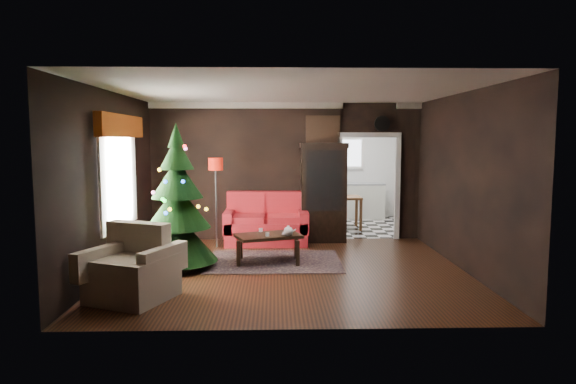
{
  "coord_description": "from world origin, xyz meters",
  "views": [
    {
      "loc": [
        -0.23,
        -7.78,
        2.06
      ],
      "look_at": [
        0.0,
        0.9,
        1.15
      ],
      "focal_mm": 31.38,
      "sensor_mm": 36.0,
      "label": 1
    }
  ],
  "objects_px": {
    "coffee_table": "(268,248)",
    "teapot": "(288,231)",
    "christmas_tree": "(178,203)",
    "kitchen_table": "(345,212)",
    "armchair": "(132,264)",
    "loveseat": "(266,219)",
    "floor_lamp": "(216,204)",
    "curio_cabinet": "(323,195)",
    "wall_clock": "(382,124)"
  },
  "relations": [
    {
      "from": "curio_cabinet",
      "to": "christmas_tree",
      "type": "distance_m",
      "value": 3.27
    },
    {
      "from": "christmas_tree",
      "to": "teapot",
      "type": "relative_size",
      "value": 13.63
    },
    {
      "from": "loveseat",
      "to": "kitchen_table",
      "type": "xyz_separation_m",
      "value": [
        1.8,
        1.65,
        -0.12
      ]
    },
    {
      "from": "christmas_tree",
      "to": "teapot",
      "type": "xyz_separation_m",
      "value": [
        1.77,
        0.15,
        -0.49
      ]
    },
    {
      "from": "wall_clock",
      "to": "kitchen_table",
      "type": "bearing_deg",
      "value": 113.75
    },
    {
      "from": "christmas_tree",
      "to": "kitchen_table",
      "type": "xyz_separation_m",
      "value": [
        3.18,
        3.49,
        -0.68
      ]
    },
    {
      "from": "loveseat",
      "to": "curio_cabinet",
      "type": "height_order",
      "value": "curio_cabinet"
    },
    {
      "from": "kitchen_table",
      "to": "teapot",
      "type": "bearing_deg",
      "value": -112.86
    },
    {
      "from": "christmas_tree",
      "to": "wall_clock",
      "type": "xyz_separation_m",
      "value": [
        3.73,
        2.24,
        1.33
      ]
    },
    {
      "from": "wall_clock",
      "to": "floor_lamp",
      "type": "bearing_deg",
      "value": -168.27
    },
    {
      "from": "coffee_table",
      "to": "teapot",
      "type": "height_order",
      "value": "teapot"
    },
    {
      "from": "armchair",
      "to": "teapot",
      "type": "height_order",
      "value": "armchair"
    },
    {
      "from": "loveseat",
      "to": "floor_lamp",
      "type": "height_order",
      "value": "floor_lamp"
    },
    {
      "from": "teapot",
      "to": "wall_clock",
      "type": "distance_m",
      "value": 3.39
    },
    {
      "from": "wall_clock",
      "to": "kitchen_table",
      "type": "relative_size",
      "value": 0.43
    },
    {
      "from": "curio_cabinet",
      "to": "floor_lamp",
      "type": "xyz_separation_m",
      "value": [
        -2.1,
        -0.51,
        -0.12
      ]
    },
    {
      "from": "curio_cabinet",
      "to": "teapot",
      "type": "relative_size",
      "value": 10.87
    },
    {
      "from": "coffee_table",
      "to": "teapot",
      "type": "relative_size",
      "value": 5.97
    },
    {
      "from": "floor_lamp",
      "to": "teapot",
      "type": "bearing_deg",
      "value": -46.39
    },
    {
      "from": "floor_lamp",
      "to": "curio_cabinet",
      "type": "bearing_deg",
      "value": 13.53
    },
    {
      "from": "armchair",
      "to": "coffee_table",
      "type": "distance_m",
      "value": 2.58
    },
    {
      "from": "loveseat",
      "to": "armchair",
      "type": "height_order",
      "value": "loveseat"
    },
    {
      "from": "loveseat",
      "to": "armchair",
      "type": "bearing_deg",
      "value": -115.82
    },
    {
      "from": "armchair",
      "to": "kitchen_table",
      "type": "relative_size",
      "value": 1.3
    },
    {
      "from": "floor_lamp",
      "to": "coffee_table",
      "type": "relative_size",
      "value": 1.69
    },
    {
      "from": "christmas_tree",
      "to": "wall_clock",
      "type": "relative_size",
      "value": 7.45
    },
    {
      "from": "loveseat",
      "to": "teapot",
      "type": "relative_size",
      "value": 9.72
    },
    {
      "from": "curio_cabinet",
      "to": "kitchen_table",
      "type": "height_order",
      "value": "curio_cabinet"
    },
    {
      "from": "armchair",
      "to": "kitchen_table",
      "type": "xyz_separation_m",
      "value": [
        3.47,
        5.1,
        -0.08
      ]
    },
    {
      "from": "curio_cabinet",
      "to": "wall_clock",
      "type": "height_order",
      "value": "wall_clock"
    },
    {
      "from": "loveseat",
      "to": "floor_lamp",
      "type": "distance_m",
      "value": 1.05
    },
    {
      "from": "coffee_table",
      "to": "curio_cabinet",
      "type": "bearing_deg",
      "value": 58.38
    },
    {
      "from": "floor_lamp",
      "to": "wall_clock",
      "type": "distance_m",
      "value": 3.71
    },
    {
      "from": "loveseat",
      "to": "wall_clock",
      "type": "xyz_separation_m",
      "value": [
        2.35,
        0.4,
        1.88
      ]
    },
    {
      "from": "coffee_table",
      "to": "floor_lamp",
      "type": "bearing_deg",
      "value": 128.55
    },
    {
      "from": "floor_lamp",
      "to": "christmas_tree",
      "type": "bearing_deg",
      "value": -105.4
    },
    {
      "from": "armchair",
      "to": "kitchen_table",
      "type": "distance_m",
      "value": 6.17
    },
    {
      "from": "curio_cabinet",
      "to": "floor_lamp",
      "type": "bearing_deg",
      "value": -166.47
    },
    {
      "from": "teapot",
      "to": "kitchen_table",
      "type": "distance_m",
      "value": 3.63
    },
    {
      "from": "coffee_table",
      "to": "wall_clock",
      "type": "xyz_separation_m",
      "value": [
        2.29,
        1.95,
        2.13
      ]
    },
    {
      "from": "curio_cabinet",
      "to": "teapot",
      "type": "height_order",
      "value": "curio_cabinet"
    },
    {
      "from": "curio_cabinet",
      "to": "loveseat",
      "type": "bearing_deg",
      "value": -169.17
    },
    {
      "from": "floor_lamp",
      "to": "kitchen_table",
      "type": "distance_m",
      "value": 3.39
    },
    {
      "from": "armchair",
      "to": "coffee_table",
      "type": "relative_size",
      "value": 0.93
    },
    {
      "from": "loveseat",
      "to": "wall_clock",
      "type": "bearing_deg",
      "value": 9.66
    },
    {
      "from": "coffee_table",
      "to": "kitchen_table",
      "type": "xyz_separation_m",
      "value": [
        1.74,
        3.2,
        0.13
      ]
    },
    {
      "from": "christmas_tree",
      "to": "coffee_table",
      "type": "relative_size",
      "value": 2.28
    },
    {
      "from": "floor_lamp",
      "to": "armchair",
      "type": "xyz_separation_m",
      "value": [
        -0.72,
        -3.17,
        -0.37
      ]
    },
    {
      "from": "armchair",
      "to": "loveseat",
      "type": "bearing_deg",
      "value": 87.3
    },
    {
      "from": "curio_cabinet",
      "to": "wall_clock",
      "type": "relative_size",
      "value": 5.94
    }
  ]
}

